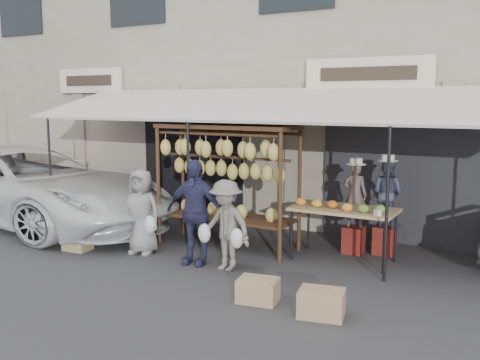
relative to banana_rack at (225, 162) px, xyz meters
The scene contains 16 objects.
ground_plane 2.31m from the banana_rack, 72.22° to the right, with size 90.00×90.00×0.00m, color #2D2D30.
shophouse 5.33m from the banana_rack, 83.98° to the left, with size 24.00×6.15×7.30m.
awning 1.31m from the banana_rack, 51.97° to the left, with size 10.00×2.35×2.92m.
banana_rack is the anchor object (origin of this frame).
produce_table 2.26m from the banana_rack, ahead, with size 1.70×0.90×1.04m.
vendor_left 2.35m from the banana_rack, 19.64° to the left, with size 0.41×0.27×1.13m, color brown.
vendor_right 2.87m from the banana_rack, 20.31° to the left, with size 0.57×0.45×1.18m, color #3B4359.
customer_left 1.72m from the banana_rack, 135.57° to the right, with size 0.72×0.47×1.48m, color gray.
customer_mid 1.31m from the banana_rack, 86.32° to the right, with size 1.01×0.42×1.72m, color #2C2E52.
customer_right 1.57m from the banana_rack, 58.62° to the right, with size 0.93×0.53×1.44m, color slate.
stool_left 2.65m from the banana_rack, 19.64° to the left, with size 0.34×0.34×0.47m, color maroon.
stool_right 3.12m from the banana_rack, 20.31° to the left, with size 0.35×0.35×0.49m, color maroon.
crate_near_a 3.08m from the banana_rack, 50.00° to the right, with size 0.52×0.39×0.31m, color tan.
crate_near_b 3.70m from the banana_rack, 38.74° to the right, with size 0.55×0.42×0.33m, color tan.
crate_far 3.02m from the banana_rack, 146.35° to the right, with size 0.45×0.35×0.27m, color tan.
van 5.30m from the banana_rack, behind, with size 2.67×5.79×2.42m, color white.
Camera 1 is at (4.37, -6.54, 2.65)m, focal length 40.00 mm.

